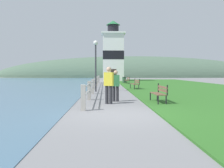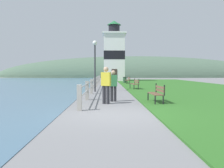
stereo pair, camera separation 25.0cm
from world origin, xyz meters
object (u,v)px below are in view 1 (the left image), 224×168
object	(u,v)px
person_by_railing	(116,85)
trash_bin	(124,80)
park_bench_midway	(135,83)
park_bench_far	(127,80)
park_bench_near	(160,92)
lighthouse	(113,55)
person_strolling	(109,84)
lamp_post	(96,56)

from	to	relation	value
person_by_railing	trash_bin	xyz separation A→B (m)	(2.09, 21.13, -0.45)
park_bench_midway	park_bench_far	size ratio (longest dim) A/B	0.94
park_bench_near	person_by_railing	distance (m)	2.29
lighthouse	trash_bin	size ratio (longest dim) A/B	12.01
lighthouse	person_by_railing	distance (m)	29.31
park_bench_far	person_strolling	distance (m)	20.10
park_bench_midway	lamp_post	bearing A→B (deg)	29.49
lighthouse	person_strolling	xyz separation A→B (m)	(-1.22, -30.05, -3.49)
park_bench_far	lighthouse	world-z (taller)	lighthouse
lighthouse	person_strolling	bearing A→B (deg)	-92.32
park_bench_midway	person_strolling	world-z (taller)	person_strolling
park_bench_midway	lighthouse	distance (m)	20.61
park_bench_near	person_by_railing	xyz separation A→B (m)	(-2.11, 0.83, 0.34)
park_bench_midway	park_bench_far	xyz separation A→B (m)	(0.20, 10.06, 0.00)
lighthouse	lamp_post	bearing A→B (deg)	-95.34
park_bench_near	lighthouse	world-z (taller)	lighthouse
park_bench_near	person_strolling	bearing A→B (deg)	1.39
park_bench_near	lamp_post	bearing A→B (deg)	-67.20
trash_bin	person_by_railing	bearing A→B (deg)	-95.64
park_bench_far	lamp_post	xyz separation A→B (m)	(-3.59, -12.46, 2.20)
park_bench_near	trash_bin	xyz separation A→B (m)	(-0.02, 21.95, -0.11)
lighthouse	person_by_railing	world-z (taller)	lighthouse
person_by_railing	trash_bin	distance (m)	21.23
park_bench_midway	lamp_post	size ratio (longest dim) A/B	0.45
park_bench_far	trash_bin	distance (m)	2.20
park_bench_near	park_bench_far	distance (m)	19.77
lamp_post	park_bench_near	bearing A→B (deg)	-65.21
park_bench_far	person_by_railing	xyz separation A→B (m)	(-2.32, -18.94, 0.34)
person_by_railing	lamp_post	bearing A→B (deg)	14.67
park_bench_midway	lamp_post	xyz separation A→B (m)	(-3.39, -2.40, 2.20)
park_bench_far	person_by_railing	distance (m)	19.09
person_by_railing	park_bench_midway	bearing A→B (deg)	-9.82
park_bench_midway	trash_bin	size ratio (longest dim) A/B	2.13
park_bench_near	park_bench_far	world-z (taller)	same
park_bench_midway	park_bench_far	world-z (taller)	same
lighthouse	park_bench_far	bearing A→B (deg)	-81.72
park_bench_far	person_strolling	size ratio (longest dim) A/B	1.07
park_bench_midway	lamp_post	world-z (taller)	lamp_post
person_by_railing	lamp_post	world-z (taller)	lamp_post
lighthouse	person_by_railing	size ratio (longest dim) A/B	6.24
park_bench_near	person_by_railing	world-z (taller)	person_by_railing
lighthouse	lamp_post	world-z (taller)	lighthouse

